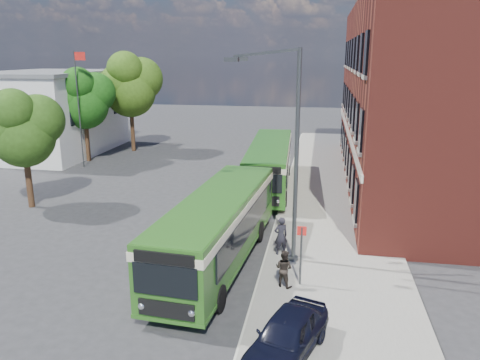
% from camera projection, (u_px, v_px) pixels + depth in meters
% --- Properties ---
extents(ground, '(120.00, 120.00, 0.00)m').
position_uv_depth(ground, '(190.00, 238.00, 23.03)').
color(ground, '#2C2C2F').
rests_on(ground, ground).
extents(pavement, '(6.00, 48.00, 0.15)m').
position_uv_depth(pavement, '(332.00, 196.00, 29.44)').
color(pavement, gray).
rests_on(pavement, ground).
extents(kerb_line, '(0.12, 48.00, 0.01)m').
position_uv_depth(kerb_line, '(284.00, 195.00, 29.97)').
color(kerb_line, beige).
rests_on(kerb_line, ground).
extents(brick_office, '(12.10, 26.00, 14.20)m').
position_uv_depth(brick_office, '(446.00, 82.00, 30.28)').
color(brick_office, maroon).
rests_on(brick_office, ground).
extents(white_building, '(9.40, 13.40, 7.30)m').
position_uv_depth(white_building, '(51.00, 112.00, 42.20)').
color(white_building, silver).
rests_on(white_building, ground).
extents(flagpole, '(0.95, 0.10, 9.00)m').
position_uv_depth(flagpole, '(79.00, 105.00, 36.19)').
color(flagpole, '#3A3D3F').
rests_on(flagpole, ground).
extents(street_lamp, '(2.96, 2.38, 9.00)m').
position_uv_depth(street_lamp, '(288.00, 154.00, 19.07)').
color(street_lamp, '#3A3D3F').
rests_on(street_lamp, ground).
extents(bus_stop_sign, '(0.35, 0.08, 2.52)m').
position_uv_depth(bus_stop_sign, '(301.00, 252.00, 17.70)').
color(bus_stop_sign, '#3A3D3F').
rests_on(bus_stop_sign, ground).
extents(bus_front, '(3.44, 11.52, 3.02)m').
position_uv_depth(bus_front, '(218.00, 223.00, 19.77)').
color(bus_front, '#2A5F1C').
rests_on(bus_front, ground).
extents(bus_rear, '(3.15, 12.46, 3.02)m').
position_uv_depth(bus_rear, '(270.00, 161.00, 31.30)').
color(bus_rear, '#255F1B').
rests_on(bus_rear, ground).
extents(parked_car, '(2.70, 4.13, 1.31)m').
position_uv_depth(parked_car, '(287.00, 336.00, 13.64)').
color(parked_car, black).
rests_on(parked_car, pavement).
extents(pedestrian_a, '(0.75, 0.67, 1.72)m').
position_uv_depth(pedestrian_a, '(281.00, 236.00, 20.57)').
color(pedestrian_a, black).
rests_on(pedestrian_a, pavement).
extents(pedestrian_b, '(0.87, 0.80, 1.46)m').
position_uv_depth(pedestrian_b, '(284.00, 268.00, 17.74)').
color(pedestrian_b, black).
rests_on(pedestrian_b, pavement).
extents(tree_left, '(4.13, 3.93, 6.97)m').
position_uv_depth(tree_left, '(23.00, 128.00, 26.44)').
color(tree_left, '#392215').
rests_on(tree_left, ground).
extents(tree_mid, '(4.61, 4.39, 7.79)m').
position_uv_depth(tree_mid, '(84.00, 98.00, 38.25)').
color(tree_mid, '#392215').
rests_on(tree_mid, ground).
extents(tree_right, '(5.35, 5.09, 9.04)m').
position_uv_depth(tree_right, '(130.00, 84.00, 42.10)').
color(tree_right, '#392215').
rests_on(tree_right, ground).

